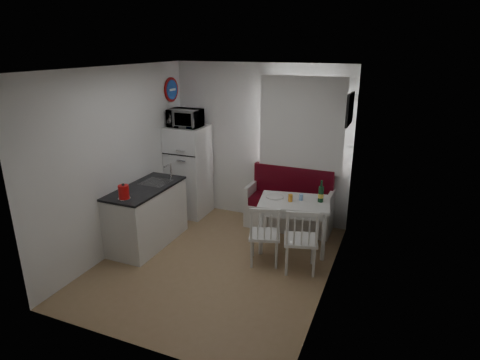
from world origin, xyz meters
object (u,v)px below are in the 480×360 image
Objects in this scene: chair_left at (262,229)px; microwave at (185,118)px; bench at (289,208)px; wine_bottle at (321,191)px; fridge at (189,171)px; chair_right at (299,234)px; dining_table at (294,206)px; kettle at (124,192)px; kitchen_counter at (147,215)px.

microwave is (-1.78, 1.16, 1.17)m from chair_left.
wine_bottle reaches higher than bench.
chair_left is 0.96× the size of microwave.
fridge reaches higher than bench.
microwave is (-1.78, -0.16, 1.38)m from bench.
microwave is 2.55m from wine_bottle.
wine_bottle is (0.60, 0.76, 0.36)m from chair_left.
fridge is (-2.28, 1.22, 0.22)m from chair_right.
kettle reaches higher than dining_table.
bench is at bearing 47.16° from kettle.
dining_table is at bearing 94.78° from chair_right.
fridge is 4.91× the size of wine_bottle.
kettle is (0.03, -1.73, -0.70)m from microwave.
wine_bottle is (0.35, 0.10, 0.24)m from dining_table.
kettle is 0.70× the size of wine_bottle.
dining_table is 2.37m from kettle.
fridge is at bearing 169.24° from wine_bottle.
microwave reaches higher than chair_right.
chair_right is at bearing -18.33° from chair_left.
kitchen_counter reaches higher than wine_bottle.
microwave reaches higher than dining_table.
fridge is (-1.78, -0.11, 0.45)m from bench.
chair_left is 1.90m from kettle.
kitchen_counter is 2.26m from bench.
wine_bottle is at bearing -9.60° from microwave.
chair_left is at bearing 1.01° from kitchen_counter.
fridge is (-1.78, 1.21, 0.24)m from chair_left.
wine_bottle reaches higher than chair_left.
bench is 0.78m from dining_table.
microwave is 1.67× the size of wine_bottle.
kitchen_counter is at bearing 164.83° from chair_right.
bench is at bearing 94.70° from chair_right.
kitchen_counter is at bearing -90.90° from fridge.
kitchen_counter is 2.48× the size of microwave.
fridge is at bearing 89.10° from kitchen_counter.
microwave is at bearing 170.40° from wine_bottle.
fridge reaches higher than dining_table.
fridge reaches higher than wine_bottle.
dining_table is 4.91× the size of kettle.
fridge is 6.97× the size of kettle.
dining_table is 2.17× the size of chair_left.
kettle is (-2.25, -0.56, 0.45)m from chair_right.
kitchen_counter reaches higher than kettle.
chair_right reaches higher than dining_table.
chair_right is at bearing -28.07° from fridge.
bench is 2.26m from microwave.
dining_table is 2.10× the size of chair_right.
kitchen_counter is 1.73m from microwave.
chair_right is at bearing -27.08° from microwave.
chair_left is (-0.25, -0.66, -0.12)m from dining_table.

